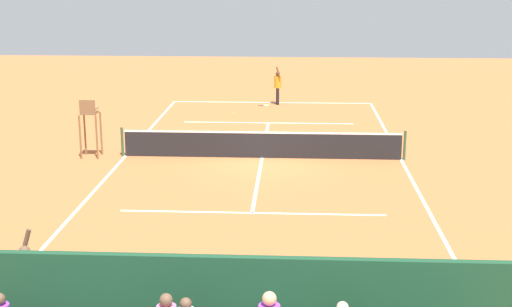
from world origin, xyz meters
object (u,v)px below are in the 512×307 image
object	(u,v)px
tennis_net	(262,144)
tennis_ball_near	(233,114)
tennis_player	(278,84)
line_judge	(27,278)
umpire_chair	(90,122)
tennis_racket	(266,105)

from	to	relation	value
tennis_net	tennis_ball_near	distance (m)	8.06
tennis_player	line_judge	size ratio (longest dim) A/B	1.00
tennis_net	umpire_chair	bearing A→B (deg)	2.10
tennis_net	tennis_racket	bearing A→B (deg)	-88.37
umpire_chair	tennis_ball_near	xyz separation A→B (m)	(-4.48, -8.09, -1.28)
umpire_chair	tennis_net	bearing A→B (deg)	-177.90
umpire_chair	tennis_racket	world-z (taller)	umpire_chair
tennis_net	tennis_ball_near	world-z (taller)	tennis_net
tennis_racket	line_judge	size ratio (longest dim) A/B	0.30
tennis_net	line_judge	bearing A→B (deg)	73.38
tennis_racket	line_judge	world-z (taller)	line_judge
umpire_chair	tennis_player	world-z (taller)	umpire_chair
tennis_player	tennis_ball_near	world-z (taller)	tennis_player
line_judge	tennis_player	bearing A→B (deg)	-100.05
tennis_ball_near	line_judge	world-z (taller)	line_judge
tennis_net	tennis_racket	world-z (taller)	tennis_net
tennis_racket	umpire_chair	bearing A→B (deg)	60.35
umpire_chair	line_judge	bearing A→B (deg)	100.44
tennis_net	tennis_ball_near	bearing A→B (deg)	-77.66
tennis_net	umpire_chair	xyz separation A→B (m)	(6.20, 0.23, 0.81)
tennis_player	tennis_ball_near	distance (m)	3.46
umpire_chair	line_judge	distance (m)	12.92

